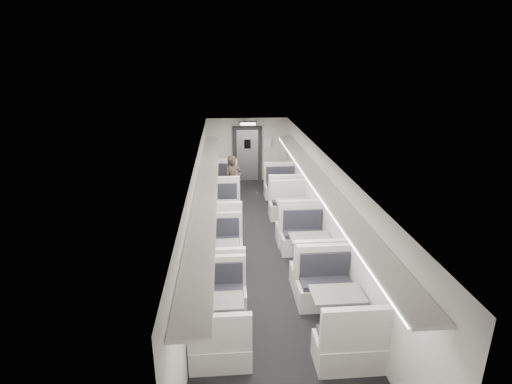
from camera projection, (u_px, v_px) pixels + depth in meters
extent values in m
cube|color=black|center=(262.00, 254.00, 9.86)|extent=(3.00, 12.00, 0.12)
cube|color=silver|center=(263.00, 155.00, 9.04)|extent=(3.00, 12.00, 0.12)
cube|color=silver|center=(247.00, 149.00, 15.16)|extent=(3.00, 0.12, 2.40)
cube|color=silver|center=(196.00, 209.00, 9.33)|extent=(0.12, 12.00, 2.40)
cube|color=silver|center=(327.00, 205.00, 9.57)|extent=(0.12, 12.00, 2.40)
cube|color=silver|center=(221.00, 205.00, 12.21)|extent=(1.13, 0.63, 0.48)
cube|color=#242430|center=(221.00, 196.00, 12.15)|extent=(1.00, 0.50, 0.11)
cube|color=silver|center=(221.00, 189.00, 11.80)|extent=(1.13, 0.13, 0.74)
cube|color=silver|center=(221.00, 188.00, 13.78)|extent=(1.13, 0.63, 0.48)
cube|color=#242430|center=(221.00, 181.00, 13.65)|extent=(1.00, 0.50, 0.11)
cube|color=silver|center=(221.00, 170.00, 13.79)|extent=(1.13, 0.13, 0.74)
cylinder|color=#B9B9BB|center=(221.00, 193.00, 12.95)|extent=(0.11, 0.11, 0.73)
cylinder|color=#B9B9BB|center=(222.00, 203.00, 13.07)|extent=(0.38, 0.38, 0.03)
cube|color=gray|center=(221.00, 181.00, 12.82)|extent=(0.94, 0.64, 0.04)
cube|color=silver|center=(221.00, 233.00, 10.33)|extent=(1.08, 0.60, 0.46)
cube|color=#242430|center=(221.00, 223.00, 10.27)|extent=(0.95, 0.48, 0.10)
cube|color=silver|center=(221.00, 216.00, 9.93)|extent=(1.08, 0.12, 0.71)
cube|color=silver|center=(221.00, 211.00, 11.82)|extent=(1.08, 0.60, 0.46)
cube|color=#242430|center=(221.00, 202.00, 11.70)|extent=(0.95, 0.48, 0.10)
cube|color=silver|center=(221.00, 190.00, 11.84)|extent=(1.08, 0.12, 0.71)
cylinder|color=#B9B9BB|center=(221.00, 217.00, 11.03)|extent=(0.10, 0.10, 0.70)
cylinder|color=#B9B9BB|center=(222.00, 228.00, 11.14)|extent=(0.37, 0.37, 0.03)
cube|color=gray|center=(221.00, 204.00, 10.91)|extent=(0.89, 0.61, 0.04)
cube|color=silver|center=(221.00, 282.00, 8.14)|extent=(0.99, 0.55, 0.42)
cube|color=#242430|center=(221.00, 270.00, 8.08)|extent=(0.88, 0.44, 0.09)
cube|color=silver|center=(220.00, 264.00, 7.78)|extent=(0.99, 0.11, 0.66)
cube|color=silver|center=(221.00, 249.00, 9.52)|extent=(0.99, 0.55, 0.42)
cube|color=#242430|center=(221.00, 240.00, 9.41)|extent=(0.88, 0.44, 0.09)
cube|color=silver|center=(221.00, 225.00, 9.53)|extent=(0.99, 0.11, 0.66)
cylinder|color=#B9B9BB|center=(221.00, 260.00, 8.79)|extent=(0.09, 0.09, 0.65)
cylinder|color=#B9B9BB|center=(221.00, 272.00, 8.89)|extent=(0.34, 0.34, 0.03)
cube|color=gray|center=(221.00, 245.00, 8.68)|extent=(0.82, 0.56, 0.04)
cube|color=silver|center=(221.00, 353.00, 6.23)|extent=(0.96, 0.53, 0.41)
cube|color=#242430|center=(220.00, 338.00, 6.17)|extent=(0.85, 0.43, 0.09)
cube|color=silver|center=(220.00, 333.00, 5.87)|extent=(0.96, 0.11, 0.63)
cube|color=silver|center=(221.00, 300.00, 7.56)|extent=(0.96, 0.53, 0.41)
cube|color=#242430|center=(221.00, 289.00, 7.45)|extent=(0.85, 0.43, 0.09)
cube|color=silver|center=(220.00, 271.00, 7.57)|extent=(0.96, 0.11, 0.63)
cylinder|color=#B9B9BB|center=(221.00, 318.00, 6.86)|extent=(0.09, 0.09, 0.63)
cylinder|color=#B9B9BB|center=(221.00, 333.00, 6.95)|extent=(0.33, 0.33, 0.03)
cube|color=gray|center=(220.00, 301.00, 6.74)|extent=(0.80, 0.54, 0.04)
cube|color=silver|center=(288.00, 208.00, 12.07)|extent=(1.08, 0.60, 0.46)
cube|color=#242430|center=(288.00, 198.00, 12.01)|extent=(0.96, 0.48, 0.10)
cube|color=silver|center=(289.00, 192.00, 11.68)|extent=(1.08, 0.12, 0.71)
cube|color=silver|center=(280.00, 191.00, 13.57)|extent=(1.08, 0.60, 0.46)
cube|color=#242430|center=(281.00, 183.00, 13.45)|extent=(0.96, 0.48, 0.10)
cube|color=silver|center=(280.00, 172.00, 13.59)|extent=(1.08, 0.12, 0.71)
cylinder|color=#B9B9BB|center=(284.00, 195.00, 12.78)|extent=(0.10, 0.10, 0.70)
cylinder|color=#B9B9BB|center=(284.00, 205.00, 12.89)|extent=(0.37, 0.37, 0.03)
cube|color=gray|center=(284.00, 183.00, 12.66)|extent=(0.90, 0.61, 0.04)
cube|color=silver|center=(299.00, 234.00, 10.26)|extent=(1.16, 0.64, 0.49)
cube|color=#242430|center=(299.00, 223.00, 10.19)|extent=(1.03, 0.51, 0.11)
cube|color=silver|center=(302.00, 215.00, 9.83)|extent=(1.16, 0.13, 0.76)
cube|color=silver|center=(289.00, 210.00, 11.86)|extent=(1.16, 0.64, 0.49)
cube|color=#242430|center=(289.00, 201.00, 11.73)|extent=(1.03, 0.51, 0.11)
cube|color=silver|center=(288.00, 187.00, 11.88)|extent=(1.16, 0.13, 0.76)
cylinder|color=#B9B9BB|center=(294.00, 217.00, 11.02)|extent=(0.11, 0.11, 0.75)
cylinder|color=#B9B9BB|center=(293.00, 228.00, 11.13)|extent=(0.39, 0.39, 0.03)
cube|color=gray|center=(294.00, 202.00, 10.88)|extent=(0.96, 0.66, 0.04)
cube|color=silver|center=(317.00, 277.00, 8.31)|extent=(1.08, 0.60, 0.46)
cube|color=#242430|center=(317.00, 264.00, 8.25)|extent=(0.96, 0.48, 0.10)
cube|color=silver|center=(321.00, 257.00, 7.92)|extent=(1.08, 0.12, 0.71)
cube|color=silver|center=(303.00, 243.00, 9.81)|extent=(1.08, 0.60, 0.46)
cube|color=#242430|center=(303.00, 233.00, 9.69)|extent=(0.96, 0.48, 0.10)
cube|color=silver|center=(302.00, 217.00, 9.83)|extent=(1.08, 0.12, 0.71)
cylinder|color=#B9B9BB|center=(310.00, 253.00, 9.02)|extent=(0.10, 0.10, 0.70)
cylinder|color=#B9B9BB|center=(309.00, 267.00, 9.13)|extent=(0.37, 0.37, 0.03)
cube|color=gray|center=(310.00, 238.00, 8.89)|extent=(0.90, 0.61, 0.04)
cube|color=silver|center=(349.00, 351.00, 6.21)|extent=(1.08, 0.60, 0.46)
cube|color=#242430|center=(350.00, 335.00, 6.15)|extent=(0.96, 0.48, 0.10)
cube|color=silver|center=(357.00, 329.00, 5.82)|extent=(1.08, 0.12, 0.71)
cube|color=silver|center=(325.00, 294.00, 7.71)|extent=(1.08, 0.60, 0.46)
cube|color=#242430|center=(326.00, 282.00, 7.59)|extent=(0.96, 0.48, 0.10)
cube|color=silver|center=(324.00, 261.00, 7.73)|extent=(1.08, 0.12, 0.71)
cylinder|color=#B9B9BB|center=(336.00, 314.00, 6.92)|extent=(0.10, 0.10, 0.70)
cylinder|color=#B9B9BB|center=(335.00, 330.00, 7.03)|extent=(0.37, 0.37, 0.03)
cube|color=gray|center=(338.00, 294.00, 6.79)|extent=(0.90, 0.61, 0.04)
imported|color=black|center=(233.00, 181.00, 12.63)|extent=(0.71, 0.60, 1.64)
cube|color=black|center=(205.00, 165.00, 12.50)|extent=(0.02, 1.18, 0.84)
cube|color=black|center=(201.00, 186.00, 10.42)|extent=(0.02, 1.18, 0.84)
cube|color=black|center=(196.00, 219.00, 8.35)|extent=(0.02, 1.18, 0.84)
cube|color=black|center=(188.00, 273.00, 6.27)|extent=(0.02, 1.18, 0.84)
cube|color=silver|center=(207.00, 183.00, 8.84)|extent=(0.46, 10.40, 0.05)
cube|color=white|center=(216.00, 185.00, 8.87)|extent=(0.05, 10.20, 0.04)
cube|color=silver|center=(319.00, 180.00, 9.03)|extent=(0.46, 10.40, 0.05)
cube|color=white|center=(310.00, 182.00, 9.03)|extent=(0.05, 10.20, 0.04)
cube|color=black|center=(247.00, 154.00, 15.10)|extent=(1.10, 0.10, 2.10)
cube|color=#B9B9BB|center=(247.00, 156.00, 15.09)|extent=(0.80, 0.05, 1.95)
cube|color=black|center=(247.00, 144.00, 14.90)|extent=(0.25, 0.02, 0.35)
cube|color=black|center=(248.00, 124.00, 14.24)|extent=(0.62, 0.10, 0.16)
cube|color=white|center=(248.00, 124.00, 14.18)|extent=(0.54, 0.02, 0.10)
cube|color=silver|center=(267.00, 142.00, 14.99)|extent=(0.32, 0.02, 0.40)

